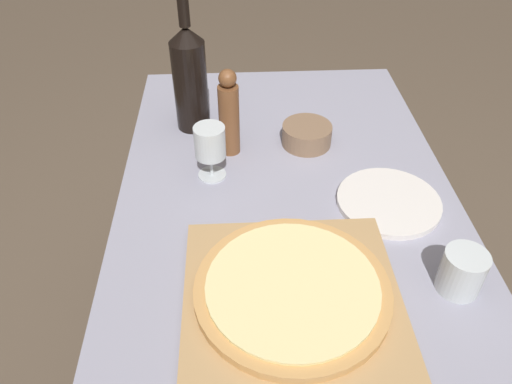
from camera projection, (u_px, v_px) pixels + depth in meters
The scene contains 9 objects.
dining_table at pixel (288, 246), 1.18m from camera, with size 0.78×1.35×0.76m.
cutting_board at pixel (292, 296), 0.92m from camera, with size 0.40×0.38×0.02m.
pizza at pixel (292, 289), 0.90m from camera, with size 0.36×0.36×0.02m.
wine_bottle at pixel (190, 78), 1.28m from camera, with size 0.09×0.09×0.35m.
pepper_mill at pixel (229, 114), 1.21m from camera, with size 0.05×0.05×0.23m.
wine_glass at pixel (210, 144), 1.15m from camera, with size 0.07×0.07×0.14m.
small_bowl at pixel (307, 135), 1.29m from camera, with size 0.13×0.13×0.05m.
drinking_tumbler at pixel (462, 272), 0.92m from camera, with size 0.08×0.08×0.09m.
dinner_plate at pixel (389, 202), 1.12m from camera, with size 0.23×0.23×0.01m.
Camera 1 is at (-0.12, -0.81, 1.51)m, focal length 35.00 mm.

